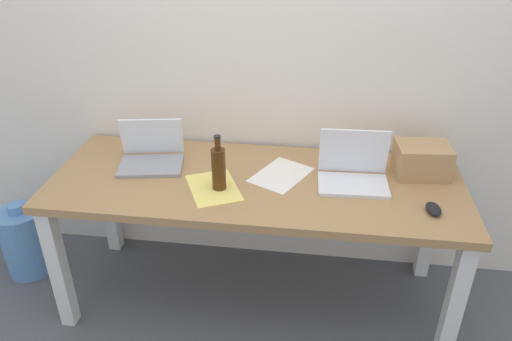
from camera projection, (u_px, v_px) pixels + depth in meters
The scene contains 11 objects.
ground_plane at pixel (256, 295), 2.70m from camera, with size 8.00×8.00×0.00m, color #515459.
back_wall at pixel (267, 37), 2.43m from camera, with size 5.20×0.08×2.60m, color silver.
desk at pixel (256, 196), 2.38m from camera, with size 1.95×0.74×0.73m.
laptop_left at pixel (151, 156), 2.45m from camera, with size 0.35×0.29×0.22m.
laptop_right at pixel (353, 172), 2.29m from camera, with size 0.33×0.23×0.25m.
beer_bottle at pixel (219, 168), 2.22m from camera, with size 0.06×0.06×0.27m.
computer_mouse at pixel (433, 209), 2.09m from camera, with size 0.06×0.10×0.03m, color black.
cardboard_box at pixel (422, 160), 2.35m from camera, with size 0.25×0.18×0.15m, color tan.
paper_yellow_folder at pixel (214, 188), 2.27m from camera, with size 0.21×0.30×0.00m, color #F4E06B.
paper_sheet_near_back at pixel (281, 175), 2.38m from camera, with size 0.21×0.30×0.00m, color white.
water_cooler_jug at pixel (25, 241), 2.79m from camera, with size 0.26×0.26×0.45m.
Camera 1 is at (0.27, -2.00, 1.92)m, focal length 34.65 mm.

